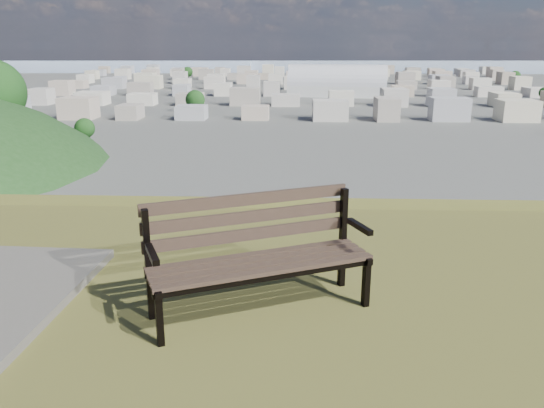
{
  "coord_description": "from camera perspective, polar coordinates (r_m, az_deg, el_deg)",
  "views": [
    {
      "loc": [
        1.29,
        -2.58,
        27.03
      ],
      "look_at": [
        1.05,
        3.19,
        25.3
      ],
      "focal_mm": 35.0,
      "sensor_mm": 36.0,
      "label": 1
    }
  ],
  "objects": [
    {
      "name": "city_blocks",
      "position": [
        397.72,
        2.24,
        13.25
      ],
      "size": [
        395.0,
        361.0,
        7.0
      ],
      "color": "beige",
      "rests_on": "ground"
    },
    {
      "name": "far_hills",
      "position": [
        1406.88,
        -0.18,
        16.59
      ],
      "size": [
        2050.0,
        340.0,
        60.0
      ],
      "color": "#9CADC2",
      "rests_on": "ground"
    },
    {
      "name": "arena",
      "position": [
        304.68,
        7.06,
        12.45
      ],
      "size": [
        56.39,
        30.57,
        22.61
      ],
      "rotation": [
        0.0,
        0.0,
        -0.15
      ],
      "color": "silver",
      "rests_on": "ground"
    },
    {
      "name": "city_trees",
      "position": [
        323.53,
        -2.61,
        12.7
      ],
      "size": [
        406.52,
        387.2,
        9.98
      ],
      "color": "#2E2117",
      "rests_on": "ground"
    },
    {
      "name": "park_bench",
      "position": [
        4.16,
        -1.63,
        -4.76
      ],
      "size": [
        1.79,
        1.19,
        0.9
      ],
      "rotation": [
        0.0,
        0.0,
        0.41
      ],
      "color": "#3C2B22",
      "rests_on": "hilltop_mesa"
    },
    {
      "name": "bay_water",
      "position": [
        902.99,
        2.36,
        14.92
      ],
      "size": [
        2400.0,
        700.0,
        0.12
      ],
      "primitive_type": "cube",
      "color": "#8C9FB2",
      "rests_on": "ground"
    }
  ]
}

